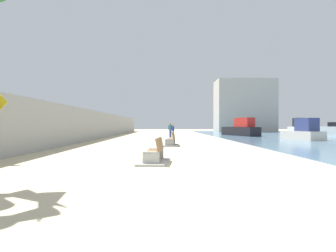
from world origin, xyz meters
TOP-DOWN VIEW (x-y plane):
  - ground_plane at (0.00, 18.00)m, footprint 120.00×120.00m
  - seawall at (-7.50, 18.00)m, footprint 0.80×64.00m
  - bench_near at (-0.54, 2.21)m, footprint 1.29×2.19m
  - bench_far at (0.27, 10.25)m, footprint 1.30×2.20m
  - person_walking at (0.79, 21.50)m, footprint 0.27×0.51m
  - person_standing at (0.50, 21.82)m, footprint 0.53×0.23m
  - boat_far_left at (13.31, 16.73)m, footprint 2.45×4.62m
  - boat_outer at (10.03, 26.12)m, footprint 3.57×7.09m
  - boat_far_right at (17.57, 25.97)m, footprint 2.85×5.40m
  - boat_nearest at (24.10, 28.15)m, footprint 5.62×7.34m
  - harbor_building at (16.74, 46.00)m, footprint 12.00×6.00m

SIDE VIEW (x-z plane):
  - ground_plane at x=0.00m, z-range 0.00..0.00m
  - bench_near at x=-0.54m, z-range -0.26..0.72m
  - bench_far at x=0.27m, z-range -0.26..0.72m
  - boat_nearest at x=24.10m, z-range -0.15..1.68m
  - boat_far_left at x=13.31m, z-range -0.26..1.83m
  - person_walking at x=0.79m, z-range 0.11..1.66m
  - boat_far_right at x=17.57m, z-range -0.27..2.07m
  - boat_outer at x=10.03m, z-range -0.28..2.10m
  - person_standing at x=0.50m, z-range 0.14..1.86m
  - seawall at x=-7.50m, z-range 0.00..2.89m
  - harbor_building at x=16.74m, z-range 0.00..10.92m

